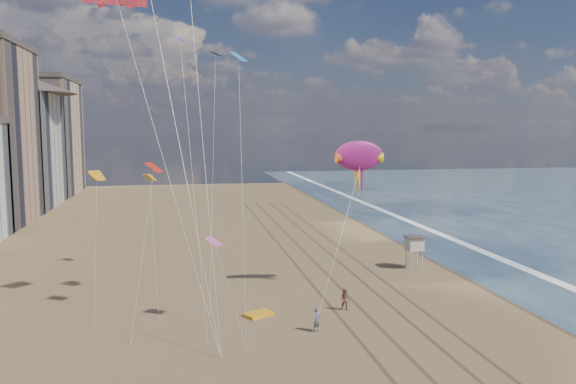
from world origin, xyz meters
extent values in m
plane|color=#42301E|center=(19.00, 40.00, 0.00)|extent=(260.00, 260.00, 0.00)
plane|color=white|center=(23.20, 40.00, 0.00)|extent=(260.00, 260.00, 0.00)
cube|color=brown|center=(-1.20, 30.00, 0.01)|extent=(0.28, 120.00, 0.01)
cube|color=brown|center=(1.20, 30.00, 0.01)|extent=(0.28, 120.00, 0.01)
cube|color=brown|center=(4.00, 30.00, 0.01)|extent=(0.28, 120.00, 0.01)
cube|color=brown|center=(6.20, 30.00, 0.01)|extent=(0.28, 120.00, 0.01)
cube|color=#BCB2A3|center=(-45.50, 92.00, 11.00)|extent=(15.00, 22.00, 22.00)
cone|color=#473D38|center=(-45.50, 92.00, 24.20)|extent=(34.22, 34.22, 4.40)
cube|color=tan|center=(-46.00, 114.00, 13.00)|extent=(16.00, 24.00, 26.00)
cube|color=#473D38|center=(-46.00, 114.00, 26.50)|extent=(16.32, 24.48, 1.00)
cylinder|color=silver|center=(10.63, 31.56, 0.99)|extent=(0.13, 0.13, 1.98)
cylinder|color=silver|center=(11.95, 31.56, 0.99)|extent=(0.13, 0.13, 1.98)
cylinder|color=silver|center=(10.63, 32.88, 0.99)|extent=(0.13, 0.13, 1.98)
cylinder|color=silver|center=(11.95, 32.88, 0.99)|extent=(0.13, 0.13, 1.98)
cube|color=silver|center=(11.29, 32.22, 2.14)|extent=(1.76, 1.76, 0.13)
cube|color=silver|center=(11.29, 32.22, 2.80)|extent=(1.65, 1.65, 1.21)
cube|color=#473D38|center=(11.29, 32.22, 3.52)|extent=(1.98, 1.98, 0.11)
cube|color=#FFA515|center=(-7.64, 19.88, 0.13)|extent=(2.68, 2.35, 0.26)
ellipsoid|color=#98176B|center=(2.72, 25.75, 12.82)|extent=(4.58, 0.86, 2.72)
cone|color=#C54D12|center=(1.08, 25.75, 12.62)|extent=(1.23, 1.02, 1.02)
cone|color=yellow|center=(4.36, 25.75, 12.62)|extent=(1.23, 1.02, 1.02)
cylinder|color=silver|center=(-0.48, 21.05, 5.90)|extent=(0.03, 0.03, 16.39)
imported|color=slate|center=(-3.79, 15.46, 0.94)|extent=(0.81, 0.78, 1.87)
imported|color=#945F4B|center=(-0.26, 19.81, 0.94)|extent=(1.13, 1.04, 1.87)
plane|color=orange|center=(-16.51, 27.73, 10.90)|extent=(1.47, 1.46, 0.56)
plane|color=red|center=(-15.82, 21.80, 12.22)|extent=(1.73, 1.83, 0.78)
plane|color=black|center=(-10.12, 32.11, 22.63)|extent=(1.76, 1.78, 0.52)
plane|color=#237FBF|center=(-8.89, 22.01, 21.17)|extent=(1.91, 1.94, 0.83)
plane|color=orange|center=(-21.16, 28.08, 11.12)|extent=(1.96, 1.88, 0.84)
plane|color=#D854A5|center=(-11.26, 19.22, 6.50)|extent=(1.73, 1.77, 0.61)
plane|color=#2931DF|center=(-13.54, 21.60, 22.36)|extent=(2.12, 2.15, 0.58)
camera|label=1|loc=(-13.61, -24.56, 15.40)|focal=35.00mm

